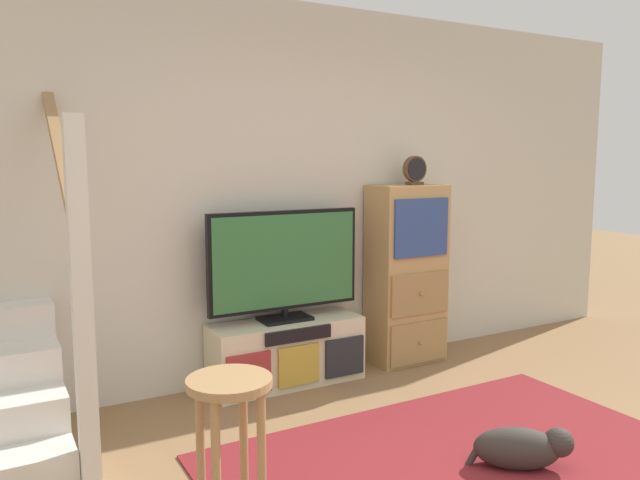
% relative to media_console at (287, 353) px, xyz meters
% --- Properties ---
extents(back_wall, '(6.40, 0.12, 2.70)m').
position_rel_media_console_xyz_m(back_wall, '(0.30, 0.27, 1.12)').
color(back_wall, beige).
rests_on(back_wall, ground_plane).
extents(area_rug, '(2.60, 1.80, 0.01)m').
position_rel_media_console_xyz_m(area_rug, '(0.30, -1.59, -0.22)').
color(area_rug, maroon).
rests_on(area_rug, ground_plane).
extents(media_console, '(1.10, 0.38, 0.46)m').
position_rel_media_console_xyz_m(media_console, '(0.00, 0.00, 0.00)').
color(media_console, beige).
rests_on(media_console, ground_plane).
extents(television, '(1.13, 0.22, 0.78)m').
position_rel_media_console_xyz_m(television, '(0.00, 0.02, 0.64)').
color(television, black).
rests_on(television, media_console).
extents(side_cabinet, '(0.58, 0.38, 1.40)m').
position_rel_media_console_xyz_m(side_cabinet, '(1.05, 0.01, 0.47)').
color(side_cabinet, tan).
rests_on(side_cabinet, ground_plane).
extents(desk_clock, '(0.20, 0.08, 0.22)m').
position_rel_media_console_xyz_m(desk_clock, '(1.10, -0.00, 1.28)').
color(desk_clock, '#4C3823').
rests_on(desk_clock, side_cabinet).
extents(bar_stool_near, '(0.34, 0.34, 0.74)m').
position_rel_media_console_xyz_m(bar_stool_near, '(-1.03, -1.60, 0.32)').
color(bar_stool_near, '#A37A4C').
rests_on(bar_stool_near, ground_plane).
extents(dog, '(0.48, 0.42, 0.23)m').
position_rel_media_console_xyz_m(dog, '(0.53, -1.68, -0.11)').
color(dog, '#332D28').
rests_on(dog, ground_plane).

